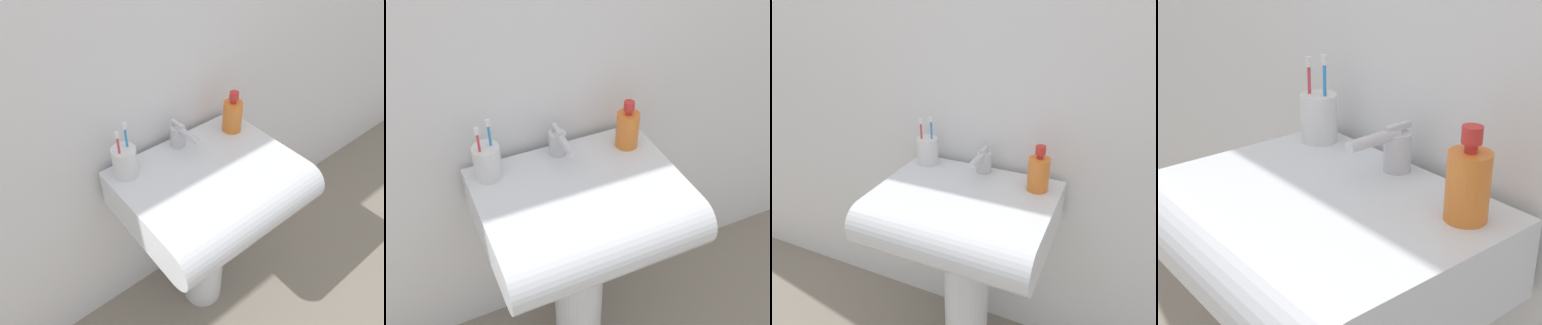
% 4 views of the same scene
% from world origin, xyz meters
% --- Properties ---
extents(sink_pedestal, '(0.16, 0.16, 0.59)m').
position_xyz_m(sink_pedestal, '(0.00, 0.00, 0.30)').
color(sink_pedestal, white).
rests_on(sink_pedestal, ground).
extents(sink_basin, '(0.56, 0.46, 0.14)m').
position_xyz_m(sink_basin, '(0.00, -0.05, 0.66)').
color(sink_basin, white).
rests_on(sink_basin, sink_pedestal).
extents(faucet, '(0.05, 0.14, 0.09)m').
position_xyz_m(faucet, '(-0.00, 0.14, 0.78)').
color(faucet, silver).
rests_on(faucet, sink_basin).
extents(toothbrush_cup, '(0.08, 0.08, 0.18)m').
position_xyz_m(toothbrush_cup, '(-0.21, 0.13, 0.79)').
color(toothbrush_cup, white).
rests_on(toothbrush_cup, sink_basin).
extents(soap_bottle, '(0.07, 0.07, 0.15)m').
position_xyz_m(soap_bottle, '(0.20, 0.10, 0.80)').
color(soap_bottle, orange).
rests_on(soap_bottle, sink_basin).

